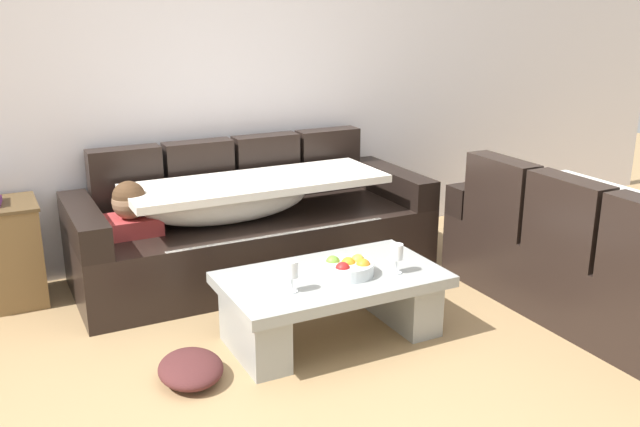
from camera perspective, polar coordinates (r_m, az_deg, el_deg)
name	(u,v)px	position (r m, az deg, el deg)	size (l,w,h in m)	color
ground_plane	(339,393)	(3.45, 1.57, -14.50)	(14.00, 14.00, 0.00)	#A68357
back_wall	(192,69)	(4.95, -10.46, 11.56)	(9.00, 0.10, 2.70)	silver
couch_along_wall	(248,228)	(4.72, -5.92, -1.17)	(2.37, 0.92, 0.88)	black
couch_near_window	(609,262)	(4.42, 22.58, -3.70)	(0.92, 1.99, 0.88)	black
coffee_table	(332,298)	(3.84, 0.97, -6.96)	(1.20, 0.68, 0.38)	#9B9E9A
fruit_bowl	(348,267)	(3.77, 2.35, -4.42)	(0.28, 0.28, 0.10)	silver
wine_glass_near_left	(292,271)	(3.53, -2.35, -4.70)	(0.07, 0.07, 0.17)	silver
wine_glass_near_right	(397,253)	(3.79, 6.31, -3.24)	(0.07, 0.07, 0.17)	silver
crumpled_garment	(191,369)	(3.58, -10.55, -12.39)	(0.40, 0.32, 0.12)	#4C2323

